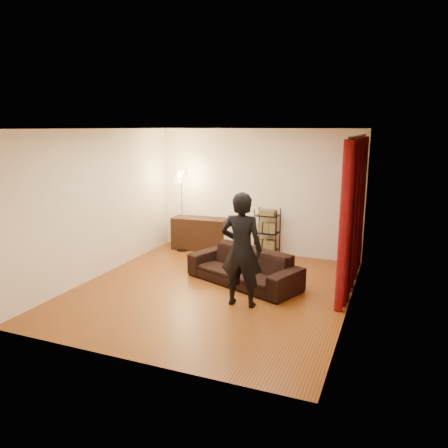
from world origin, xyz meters
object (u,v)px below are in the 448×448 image
at_px(sofa, 244,267).
at_px(floor_lamp, 182,211).
at_px(person, 242,250).
at_px(storage_boxes, 228,238).
at_px(media_cabinet, 200,234).
at_px(wire_shelf, 267,233).

height_order(sofa, floor_lamp, floor_lamp).
bearing_deg(floor_lamp, person, -46.67).
bearing_deg(person, floor_lamp, -50.14).
height_order(sofa, storage_boxes, storage_boxes).
bearing_deg(storage_boxes, sofa, -60.44).
bearing_deg(floor_lamp, media_cabinet, 35.39).
distance_m(person, media_cabinet, 3.33).
xyz_separation_m(media_cabinet, storage_boxes, (0.67, 0.01, -0.05)).
relative_size(sofa, storage_boxes, 3.28).
xyz_separation_m(person, wire_shelf, (-0.38, 2.70, -0.38)).
distance_m(sofa, media_cabinet, 2.40).
bearing_deg(media_cabinet, storage_boxes, -4.60).
bearing_deg(wire_shelf, storage_boxes, 164.95).
bearing_deg(media_cabinet, floor_lamp, -149.73).
relative_size(wire_shelf, floor_lamp, 0.57).
relative_size(person, media_cabinet, 1.43).
relative_size(media_cabinet, floor_lamp, 0.69).
relative_size(storage_boxes, wire_shelf, 0.61).
bearing_deg(floor_lamp, sofa, -36.92).
bearing_deg(storage_boxes, wire_shelf, 2.82).
xyz_separation_m(sofa, media_cabinet, (-1.66, 1.73, 0.06)).
bearing_deg(floor_lamp, storage_boxes, 13.53).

